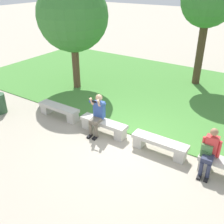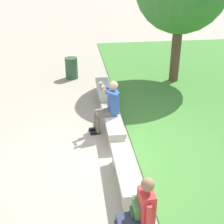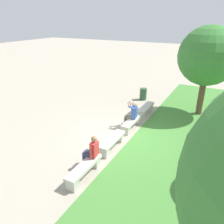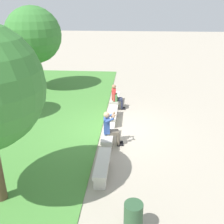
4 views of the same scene
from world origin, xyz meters
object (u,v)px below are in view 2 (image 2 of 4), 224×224
object	(u,v)px
bench_mid	(126,173)
trash_bin	(72,68)
person_photographer	(109,104)
person_distant	(139,212)
backpack	(139,210)
bench_near	(113,123)
bench_main	(104,92)

from	to	relation	value
bench_mid	trash_bin	bearing A→B (deg)	-171.09
person_photographer	trash_bin	distance (m)	4.02
person_distant	backpack	size ratio (longest dim) A/B	2.94
bench_near	bench_mid	distance (m)	1.98
bench_near	trash_bin	size ratio (longest dim) A/B	2.20
person_distant	bench_near	bearing A→B (deg)	178.87
bench_near	bench_mid	xyz separation A→B (m)	(1.98, 0.00, 0.00)
person_photographer	person_distant	world-z (taller)	person_photographer
bench_near	trash_bin	bearing A→B (deg)	-166.89
bench_main	person_photographer	size ratio (longest dim) A/B	1.25
bench_main	bench_mid	bearing A→B (deg)	0.00
bench_main	person_distant	size ratio (longest dim) A/B	1.31
bench_near	bench_main	bearing A→B (deg)	180.00
bench_near	person_photographer	distance (m)	0.48
bench_main	bench_mid	distance (m)	3.95
bench_near	person_photographer	xyz separation A→B (m)	(-0.17, -0.08, 0.45)
bench_near	backpack	xyz separation A→B (m)	(3.29, -0.04, 0.33)
bench_mid	person_photographer	distance (m)	2.20
person_photographer	person_distant	bearing A→B (deg)	0.17
bench_near	backpack	distance (m)	3.31
bench_main	backpack	world-z (taller)	backpack
person_photographer	trash_bin	bearing A→B (deg)	-167.41
bench_mid	person_distant	size ratio (longest dim) A/B	1.31
person_distant	bench_mid	bearing A→B (deg)	177.27
bench_main	trash_bin	distance (m)	2.31
person_photographer	bench_near	bearing A→B (deg)	24.07
person_photographer	trash_bin	world-z (taller)	person_photographer
bench_near	bench_mid	bearing A→B (deg)	0.00
bench_main	person_distant	xyz separation A→B (m)	(5.35, -0.07, 0.38)
bench_near	person_distant	distance (m)	3.39
person_distant	bench_main	bearing A→B (deg)	179.29
bench_near	trash_bin	world-z (taller)	trash_bin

